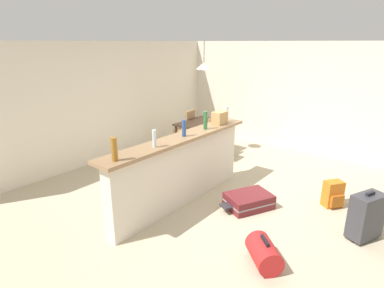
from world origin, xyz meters
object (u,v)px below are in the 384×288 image
(bottle_blue, at_px, (184,128))
(suitcase_upright_charcoal, at_px, (366,216))
(grocery_bag, at_px, (220,118))
(duffel_bag_red, at_px, (264,253))
(backpack_orange, at_px, (333,194))
(dining_table, at_px, (201,126))
(pendant_lamp, at_px, (204,66))
(suitcase_flat_maroon, at_px, (249,201))
(bottle_clear, at_px, (154,139))
(bottle_white, at_px, (226,114))
(bottle_green, at_px, (205,120))
(bottle_amber, at_px, (114,149))
(dining_chair_far_side, at_px, (187,127))
(dining_chair_near_partition, at_px, (218,136))

(bottle_blue, xyz_separation_m, suitcase_upright_charcoal, (0.73, -2.47, -0.91))
(grocery_bag, height_order, duffel_bag_red, grocery_bag)
(backpack_orange, relative_size, suitcase_upright_charcoal, 0.63)
(duffel_bag_red, bearing_deg, suitcase_upright_charcoal, -30.86)
(dining_table, distance_m, pendant_lamp, 1.34)
(grocery_bag, bearing_deg, suitcase_flat_maroon, -117.04)
(bottle_clear, distance_m, bottle_blue, 0.65)
(bottle_white, bearing_deg, bottle_blue, -179.60)
(duffel_bag_red, bearing_deg, bottle_green, 56.77)
(bottle_blue, distance_m, bottle_green, 0.53)
(bottle_green, bearing_deg, grocery_bag, 1.14)
(suitcase_flat_maroon, height_order, duffel_bag_red, duffel_bag_red)
(bottle_amber, relative_size, pendant_lamp, 0.47)
(bottle_blue, bearing_deg, bottle_green, -0.48)
(pendant_lamp, height_order, duffel_bag_red, pendant_lamp)
(pendant_lamp, bearing_deg, suitcase_flat_maroon, -126.82)
(bottle_clear, bearing_deg, backpack_orange, -42.76)
(bottle_amber, bearing_deg, dining_table, 20.62)
(bottle_amber, xyz_separation_m, suitcase_upright_charcoal, (2.04, -2.44, -0.93))
(bottle_blue, distance_m, suitcase_flat_maroon, 1.52)
(grocery_bag, relative_size, pendant_lamp, 0.42)
(dining_chair_far_side, distance_m, suitcase_upright_charcoal, 4.47)
(pendant_lamp, bearing_deg, grocery_bag, -132.88)
(duffel_bag_red, distance_m, suitcase_upright_charcoal, 1.53)
(dining_chair_far_side, bearing_deg, bottle_blue, -140.87)
(bottle_green, relative_size, suitcase_flat_maroon, 0.33)
(bottle_blue, bearing_deg, pendant_lamp, 30.01)
(grocery_bag, distance_m, suitcase_flat_maroon, 1.50)
(bottle_blue, xyz_separation_m, backpack_orange, (1.36, -1.90, -1.04))
(bottle_clear, relative_size, dining_chair_far_side, 0.26)
(grocery_bag, bearing_deg, dining_chair_far_side, 55.56)
(dining_table, height_order, backpack_orange, dining_table)
(grocery_bag, bearing_deg, bottle_white, 1.14)
(pendant_lamp, height_order, backpack_orange, pendant_lamp)
(bottle_clear, bearing_deg, suitcase_upright_charcoal, -60.50)
(bottle_clear, xyz_separation_m, suitcase_flat_maroon, (1.15, -0.86, -1.12))
(dining_chair_far_side, xyz_separation_m, suitcase_flat_maroon, (-1.66, -2.65, -0.41))
(suitcase_upright_charcoal, bearing_deg, dining_table, 70.33)
(bottle_white, xyz_separation_m, dining_chair_near_partition, (0.80, 0.72, -0.74))
(bottle_white, bearing_deg, grocery_bag, -178.86)
(bottle_clear, bearing_deg, bottle_green, 1.37)
(bottle_amber, relative_size, suitcase_upright_charcoal, 0.43)
(dining_chair_near_partition, bearing_deg, pendant_lamp, 79.72)
(dining_chair_far_side, xyz_separation_m, suitcase_upright_charcoal, (-1.44, -4.23, -0.19))
(bottle_amber, bearing_deg, bottle_green, 0.84)
(bottle_white, xyz_separation_m, suitcase_upright_charcoal, (-0.45, -2.48, -0.92))
(bottle_amber, height_order, duffel_bag_red, bottle_amber)
(bottle_blue, xyz_separation_m, dining_chair_near_partition, (1.98, 0.73, -0.72))
(dining_chair_near_partition, height_order, pendant_lamp, pendant_lamp)
(bottle_clear, bearing_deg, duffel_bag_red, -87.27)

